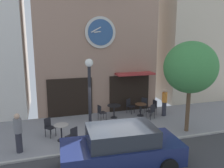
% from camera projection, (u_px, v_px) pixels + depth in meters
% --- Properties ---
extents(ground_plane, '(27.77, 11.55, 0.13)m').
position_uv_depth(ground_plane, '(122.00, 160.00, 8.79)').
color(ground_plane, gray).
extents(clock_building, '(7.61, 4.31, 11.07)m').
position_uv_depth(clock_building, '(95.00, 21.00, 14.59)').
color(clock_building, '#9E7A66').
rests_on(clock_building, ground_plane).
extents(neighbor_building_right, '(5.90, 3.79, 12.51)m').
position_uv_depth(neighbor_building_right, '(197.00, 17.00, 17.22)').
color(neighbor_building_right, beige).
rests_on(neighbor_building_right, ground_plane).
extents(street_lamp, '(0.36, 0.36, 3.76)m').
position_uv_depth(street_lamp, '(90.00, 100.00, 10.12)').
color(street_lamp, black).
rests_on(street_lamp, ground_plane).
extents(street_tree, '(2.65, 2.38, 4.51)m').
position_uv_depth(street_tree, '(191.00, 68.00, 10.89)').
color(street_tree, brown).
rests_on(street_tree, ground_plane).
extents(cafe_table_center_right, '(0.66, 0.66, 0.76)m').
position_uv_depth(cafe_table_center_right, '(61.00, 130.00, 10.31)').
color(cafe_table_center_right, black).
rests_on(cafe_table_center_right, ground_plane).
extents(cafe_table_leftmost, '(0.79, 0.79, 0.77)m').
position_uv_depth(cafe_table_leftmost, '(114.00, 108.00, 13.30)').
color(cafe_table_leftmost, black).
rests_on(cafe_table_leftmost, ground_plane).
extents(cafe_table_center_left, '(0.70, 0.70, 0.74)m').
position_uv_depth(cafe_table_center_left, '(141.00, 107.00, 13.67)').
color(cafe_table_center_left, black).
rests_on(cafe_table_center_left, ground_plane).
extents(cafe_chair_outer, '(0.46, 0.46, 0.90)m').
position_uv_depth(cafe_chair_outer, '(153.00, 106.00, 13.90)').
color(cafe_chair_outer, black).
rests_on(cafe_chair_outer, ground_plane).
extents(cafe_chair_by_entrance, '(0.56, 0.56, 0.90)m').
position_uv_depth(cafe_chair_by_entrance, '(49.00, 126.00, 10.78)').
color(cafe_chair_by_entrance, black).
rests_on(cafe_chair_by_entrance, ground_plane).
extents(cafe_chair_under_awning, '(0.56, 0.56, 0.90)m').
position_uv_depth(cafe_chair_under_awning, '(73.00, 135.00, 9.71)').
color(cafe_chair_under_awning, black).
rests_on(cafe_chair_under_awning, ground_plane).
extents(cafe_chair_mid_row, '(0.57, 0.57, 0.90)m').
position_uv_depth(cafe_chair_mid_row, '(144.00, 104.00, 14.41)').
color(cafe_chair_mid_row, black).
rests_on(cafe_chair_mid_row, ground_plane).
extents(cafe_chair_right_end, '(0.52, 0.52, 0.90)m').
position_uv_depth(cafe_chair_right_end, '(152.00, 110.00, 13.11)').
color(cafe_chair_right_end, black).
rests_on(cafe_chair_right_end, ground_plane).
extents(cafe_chair_curbside, '(0.48, 0.48, 0.90)m').
position_uv_depth(cafe_chair_curbside, '(101.00, 112.00, 12.87)').
color(cafe_chair_curbside, black).
rests_on(cafe_chair_curbside, ground_plane).
extents(cafe_chair_left_end, '(0.56, 0.56, 0.90)m').
position_uv_depth(cafe_chair_left_end, '(130.00, 105.00, 14.19)').
color(cafe_chair_left_end, black).
rests_on(cafe_chair_left_end, ground_plane).
extents(pedestrian_grey, '(0.40, 0.40, 1.67)m').
position_uv_depth(pedestrian_grey, '(18.00, 132.00, 9.18)').
color(pedestrian_grey, '#2D2D38').
rests_on(pedestrian_grey, ground_plane).
extents(pedestrian_orange, '(0.44, 0.44, 1.67)m').
position_uv_depth(pedestrian_orange, '(164.00, 102.00, 13.62)').
color(pedestrian_orange, '#2D2D38').
rests_on(pedestrian_orange, ground_plane).
extents(parked_car_navy, '(4.40, 2.21, 1.55)m').
position_uv_depth(parked_car_navy, '(121.00, 148.00, 8.12)').
color(parked_car_navy, navy).
rests_on(parked_car_navy, ground_plane).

